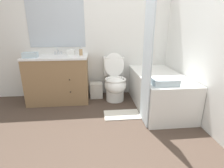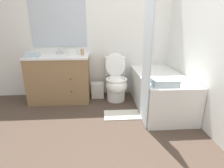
# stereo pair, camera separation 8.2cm
# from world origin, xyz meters

# --- Properties ---
(ground_plane) EXTENTS (14.00, 14.00, 0.00)m
(ground_plane) POSITION_xyz_m (0.00, 0.00, 0.00)
(ground_plane) COLOR #47382D
(wall_back) EXTENTS (8.00, 0.06, 2.50)m
(wall_back) POSITION_xyz_m (-0.01, 1.68, 1.25)
(wall_back) COLOR silver
(wall_back) RESTS_ON ground_plane
(wall_right) EXTENTS (0.05, 2.66, 2.50)m
(wall_right) POSITION_xyz_m (1.32, 0.83, 1.25)
(wall_right) COLOR silver
(wall_right) RESTS_ON ground_plane
(vanity_cabinet) EXTENTS (1.06, 0.60, 0.82)m
(vanity_cabinet) POSITION_xyz_m (-0.77, 1.38, 0.42)
(vanity_cabinet) COLOR olive
(vanity_cabinet) RESTS_ON ground_plane
(sink_faucet) EXTENTS (0.14, 0.12, 0.12)m
(sink_faucet) POSITION_xyz_m (-0.77, 1.57, 0.86)
(sink_faucet) COLOR silver
(sink_faucet) RESTS_ON vanity_cabinet
(toilet) EXTENTS (0.38, 0.65, 0.85)m
(toilet) POSITION_xyz_m (0.24, 1.32, 0.34)
(toilet) COLOR white
(toilet) RESTS_ON ground_plane
(bathtub) EXTENTS (0.72, 1.41, 0.57)m
(bathtub) POSITION_xyz_m (0.93, 0.95, 0.29)
(bathtub) COLOR white
(bathtub) RESTS_ON ground_plane
(shower_curtain) EXTENTS (0.01, 0.37, 2.00)m
(shower_curtain) POSITION_xyz_m (0.55, 0.48, 1.00)
(shower_curtain) COLOR silver
(shower_curtain) RESTS_ON ground_plane
(wastebasket) EXTENTS (0.23, 0.20, 0.29)m
(wastebasket) POSITION_xyz_m (-0.10, 1.46, 0.14)
(wastebasket) COLOR silver
(wastebasket) RESTS_ON ground_plane
(tissue_box) EXTENTS (0.13, 0.13, 0.11)m
(tissue_box) POSITION_xyz_m (-0.53, 1.48, 0.87)
(tissue_box) COLOR white
(tissue_box) RESTS_ON vanity_cabinet
(soap_dispenser) EXTENTS (0.06, 0.06, 0.14)m
(soap_dispenser) POSITION_xyz_m (-0.35, 1.41, 0.88)
(soap_dispenser) COLOR tan
(soap_dispenser) RESTS_ON vanity_cabinet
(hand_towel_folded) EXTENTS (0.22, 0.14, 0.09)m
(hand_towel_folded) POSITION_xyz_m (-1.15, 1.25, 0.87)
(hand_towel_folded) COLOR silver
(hand_towel_folded) RESTS_ON vanity_cabinet
(bath_towel_folded) EXTENTS (0.33, 0.21, 0.09)m
(bath_towel_folded) POSITION_xyz_m (0.80, 0.42, 0.61)
(bath_towel_folded) COLOR silver
(bath_towel_folded) RESTS_ON bathtub
(bath_mat) EXTENTS (0.55, 0.31, 0.02)m
(bath_mat) POSITION_xyz_m (0.28, 0.69, 0.01)
(bath_mat) COLOR silver
(bath_mat) RESTS_ON ground_plane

